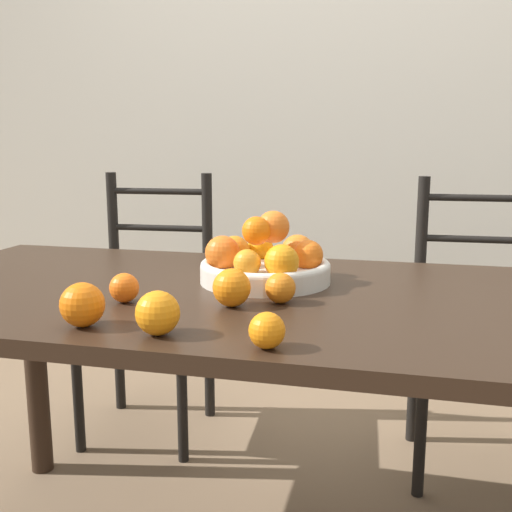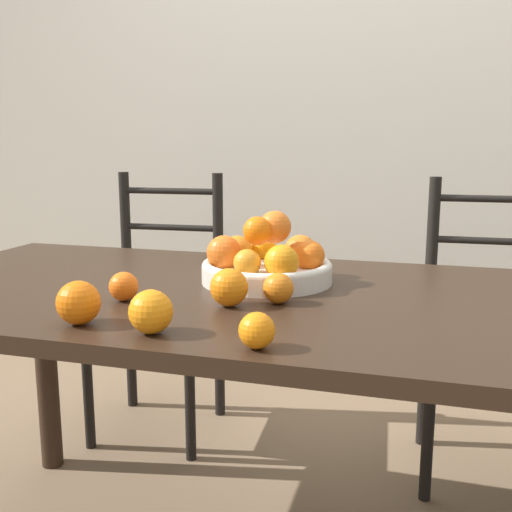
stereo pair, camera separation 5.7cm
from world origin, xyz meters
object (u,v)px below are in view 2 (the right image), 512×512
Objects in this scene: orange_loose_0 at (257,331)px; chair_left at (160,308)px; chair_right at (491,335)px; orange_loose_5 at (79,303)px; orange_loose_1 at (151,312)px; orange_loose_2 at (229,287)px; fruit_bowl at (267,262)px; orange_loose_4 at (278,288)px; orange_loose_3 at (124,286)px.

orange_loose_0 is 1.32m from chair_left.
chair_right is at bearing 66.45° from orange_loose_0.
orange_loose_5 is at bearing -130.72° from chair_right.
orange_loose_1 is 0.22m from orange_loose_2.
fruit_bowl is 0.91m from chair_right.
chair_left is at bearing 114.89° from orange_loose_1.
orange_loose_2 is (-0.02, -0.23, -0.01)m from fruit_bowl.
orange_loose_4 is at bearing -54.04° from chair_left.
orange_loose_0 is 0.35m from orange_loose_5.
orange_loose_2 is 1.22× the size of orange_loose_4.
fruit_bowl is 4.84× the size of orange_loose_4.
chair_right is at bearing 46.60° from orange_loose_3.
chair_left is (-0.69, 1.08, -0.31)m from orange_loose_0.
orange_loose_5 is (-0.32, -0.24, 0.01)m from orange_loose_4.
orange_loose_2 is 0.23m from orange_loose_3.
fruit_bowl is at bearing 78.12° from orange_loose_1.
orange_loose_3 is 0.99m from chair_left.
orange_loose_1 is at bearing -68.50° from chair_left.
chair_left is at bearing 107.95° from orange_loose_5.
orange_loose_1 is 0.96× the size of orange_loose_5.
fruit_bowl is 0.45m from orange_loose_1.
fruit_bowl is 0.35m from orange_loose_3.
chair_right is (0.60, 0.85, -0.32)m from orange_loose_2.
orange_loose_3 is at bearing 129.71° from orange_loose_1.
chair_left is at bearing 133.17° from fruit_bowl.
orange_loose_2 reaches higher than orange_loose_3.
orange_loose_1 is 1.00× the size of orange_loose_2.
orange_loose_1 is 0.31m from orange_loose_4.
orange_loose_3 is at bearing -72.27° from chair_left.
fruit_bowl is at bearing -50.21° from chair_left.
chair_left reaches higher than fruit_bowl.
orange_loose_3 is 0.33m from orange_loose_4.
orange_loose_3 is at bearing -135.88° from chair_right.
chair_left reaches higher than orange_loose_5.
orange_loose_1 and orange_loose_2 have the same top height.
orange_loose_3 is 0.76× the size of orange_loose_5.
orange_loose_5 is at bearing 175.27° from orange_loose_1.
fruit_bowl is 0.47m from orange_loose_0.
orange_loose_1 is (-0.20, 0.02, 0.01)m from orange_loose_0.
fruit_bowl is 3.97× the size of orange_loose_1.
orange_loose_5 is at bearing -139.28° from orange_loose_2.
orange_loose_2 is (0.07, 0.21, 0.00)m from orange_loose_1.
orange_loose_0 is at bearing -116.03° from chair_right.
orange_loose_2 is at bearing -59.78° from chair_left.
orange_loose_3 is (-0.15, 0.19, -0.01)m from orange_loose_1.
orange_loose_2 is 0.10m from orange_loose_4.
orange_loose_1 is at bearing 173.32° from orange_loose_0.
orange_loose_2 is at bearing -151.91° from orange_loose_4.
orange_loose_5 is 0.08× the size of chair_right.
orange_loose_5 reaches higher than orange_loose_3.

